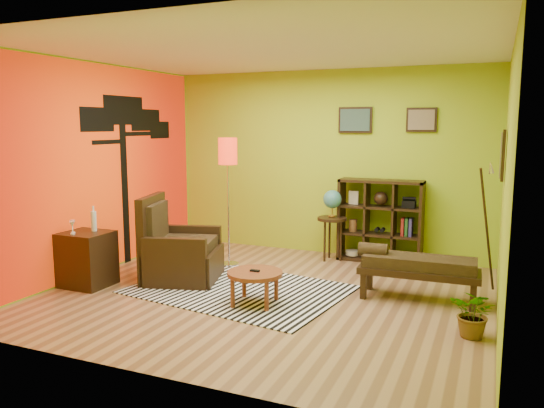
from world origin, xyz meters
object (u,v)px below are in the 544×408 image
at_px(floor_lamp, 228,163).
at_px(cube_shelf, 381,221).
at_px(bench, 415,266).
at_px(potted_plant, 475,319).
at_px(armchair, 178,255).
at_px(coffee_table, 255,276).
at_px(side_cabinet, 87,259).
at_px(globe_table, 332,207).

distance_m(floor_lamp, cube_shelf, 2.37).
bearing_deg(bench, floor_lamp, 169.46).
bearing_deg(potted_plant, bench, 126.51).
bearing_deg(armchair, coffee_table, -20.20).
bearing_deg(potted_plant, coffee_table, 178.97).
distance_m(side_cabinet, potted_plant, 4.50).
height_order(side_cabinet, floor_lamp, floor_lamp).
height_order(side_cabinet, bench, side_cabinet).
relative_size(side_cabinet, cube_shelf, 0.83).
height_order(armchair, potted_plant, armchair).
bearing_deg(bench, globe_table, 135.94).
distance_m(coffee_table, armchair, 1.40).
bearing_deg(armchair, floor_lamp, 72.40).
relative_size(coffee_table, potted_plant, 1.30).
height_order(side_cabinet, potted_plant, side_cabinet).
bearing_deg(armchair, side_cabinet, -144.05).
bearing_deg(cube_shelf, globe_table, -162.98).
xyz_separation_m(side_cabinet, bench, (3.82, 1.04, 0.05)).
height_order(coffee_table, bench, bench).
bearing_deg(bench, side_cabinet, -164.78).
distance_m(armchair, globe_table, 2.36).
xyz_separation_m(armchair, side_cabinet, (-0.90, -0.65, 0.01)).
height_order(coffee_table, side_cabinet, side_cabinet).
height_order(side_cabinet, globe_table, globe_table).
relative_size(armchair, floor_lamp, 0.61).
distance_m(armchair, bench, 2.95).
distance_m(globe_table, bench, 1.97).
bearing_deg(coffee_table, armchair, 159.80).
bearing_deg(armchair, potted_plant, -8.29).
bearing_deg(floor_lamp, globe_table, 34.08).
relative_size(side_cabinet, globe_table, 0.95).
xyz_separation_m(armchair, globe_table, (1.54, 1.73, 0.46)).
bearing_deg(armchair, bench, 7.55).
xyz_separation_m(armchair, cube_shelf, (2.21, 1.94, 0.27)).
bearing_deg(globe_table, coffee_table, -95.74).
xyz_separation_m(cube_shelf, bench, (0.71, -1.55, -0.21)).
bearing_deg(globe_table, armchair, -131.60).
height_order(coffee_table, armchair, armchair).
xyz_separation_m(floor_lamp, bench, (2.65, -0.49, -1.07)).
relative_size(coffee_table, floor_lamp, 0.34).
bearing_deg(globe_table, cube_shelf, 17.02).
relative_size(bench, potted_plant, 2.90).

